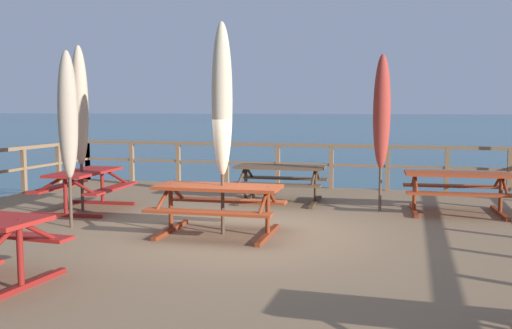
{
  "coord_description": "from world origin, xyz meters",
  "views": [
    {
      "loc": [
        2.54,
        -8.49,
        2.66
      ],
      "look_at": [
        0.0,
        0.83,
        1.71
      ],
      "focal_mm": 39.96,
      "sensor_mm": 36.0,
      "label": 1
    }
  ],
  "objects_px": {
    "picnic_table_mid_right": "(218,199)",
    "picnic_table_front_right": "(457,184)",
    "picnic_table_mid_centre": "(280,176)",
    "patio_umbrella_short_front": "(382,112)",
    "patio_umbrella_tall_back_left": "(80,106)",
    "patio_umbrella_tall_front": "(222,100)",
    "patio_umbrella_short_mid": "(68,116)",
    "picnic_table_front_left": "(85,182)"
  },
  "relations": [
    {
      "from": "patio_umbrella_short_mid",
      "to": "patio_umbrella_tall_back_left",
      "type": "xyz_separation_m",
      "value": [
        -0.67,
        1.4,
        0.16
      ]
    },
    {
      "from": "picnic_table_mid_right",
      "to": "picnic_table_front_right",
      "type": "bearing_deg",
      "value": 37.58
    },
    {
      "from": "picnic_table_mid_right",
      "to": "picnic_table_mid_centre",
      "type": "relative_size",
      "value": 1.05
    },
    {
      "from": "picnic_table_mid_right",
      "to": "picnic_table_mid_centre",
      "type": "height_order",
      "value": "same"
    },
    {
      "from": "patio_umbrella_short_mid",
      "to": "picnic_table_front_right",
      "type": "bearing_deg",
      "value": 25.84
    },
    {
      "from": "picnic_table_front_left",
      "to": "patio_umbrella_tall_front",
      "type": "height_order",
      "value": "patio_umbrella_tall_front"
    },
    {
      "from": "patio_umbrella_tall_back_left",
      "to": "picnic_table_mid_right",
      "type": "bearing_deg",
      "value": -21.46
    },
    {
      "from": "patio_umbrella_tall_back_left",
      "to": "picnic_table_mid_centre",
      "type": "bearing_deg",
      "value": 30.13
    },
    {
      "from": "picnic_table_front_left",
      "to": "patio_umbrella_short_mid",
      "type": "bearing_deg",
      "value": -66.12
    },
    {
      "from": "picnic_table_mid_right",
      "to": "picnic_table_front_left",
      "type": "relative_size",
      "value": 1.06
    },
    {
      "from": "patio_umbrella_tall_back_left",
      "to": "patio_umbrella_short_front",
      "type": "bearing_deg",
      "value": 14.04
    },
    {
      "from": "patio_umbrella_short_front",
      "to": "patio_umbrella_short_mid",
      "type": "bearing_deg",
      "value": -150.11
    },
    {
      "from": "picnic_table_mid_centre",
      "to": "patio_umbrella_short_mid",
      "type": "height_order",
      "value": "patio_umbrella_short_mid"
    },
    {
      "from": "patio_umbrella_short_mid",
      "to": "patio_umbrella_tall_front",
      "type": "bearing_deg",
      "value": 4.14
    },
    {
      "from": "picnic_table_front_right",
      "to": "patio_umbrella_short_mid",
      "type": "distance_m",
      "value": 7.03
    },
    {
      "from": "patio_umbrella_tall_front",
      "to": "patio_umbrella_tall_back_left",
      "type": "distance_m",
      "value": 3.46
    },
    {
      "from": "picnic_table_mid_centre",
      "to": "patio_umbrella_tall_back_left",
      "type": "xyz_separation_m",
      "value": [
        -3.43,
        -1.99,
        1.44
      ]
    },
    {
      "from": "picnic_table_front_left",
      "to": "patio_umbrella_short_front",
      "type": "distance_m",
      "value": 5.79
    },
    {
      "from": "picnic_table_mid_centre",
      "to": "patio_umbrella_short_front",
      "type": "xyz_separation_m",
      "value": [
        2.07,
        -0.61,
        1.32
      ]
    },
    {
      "from": "patio_umbrella_short_mid",
      "to": "patio_umbrella_tall_front",
      "type": "relative_size",
      "value": 0.88
    },
    {
      "from": "picnic_table_mid_centre",
      "to": "patio_umbrella_tall_front",
      "type": "xyz_separation_m",
      "value": [
        -0.19,
        -3.2,
        1.52
      ]
    },
    {
      "from": "picnic_table_front_left",
      "to": "picnic_table_mid_centre",
      "type": "distance_m",
      "value": 3.91
    },
    {
      "from": "picnic_table_mid_right",
      "to": "patio_umbrella_tall_front",
      "type": "bearing_deg",
      "value": 26.67
    },
    {
      "from": "picnic_table_mid_centre",
      "to": "patio_umbrella_tall_front",
      "type": "relative_size",
      "value": 0.58
    },
    {
      "from": "patio_umbrella_tall_front",
      "to": "patio_umbrella_tall_back_left",
      "type": "xyz_separation_m",
      "value": [
        -3.24,
        1.22,
        -0.08
      ]
    },
    {
      "from": "picnic_table_mid_centre",
      "to": "patio_umbrella_tall_front",
      "type": "distance_m",
      "value": 3.55
    },
    {
      "from": "patio_umbrella_tall_front",
      "to": "picnic_table_front_left",
      "type": "bearing_deg",
      "value": 158.13
    },
    {
      "from": "patio_umbrella_tall_front",
      "to": "patio_umbrella_short_front",
      "type": "distance_m",
      "value": 3.45
    },
    {
      "from": "picnic_table_mid_centre",
      "to": "patio_umbrella_short_front",
      "type": "bearing_deg",
      "value": -16.46
    },
    {
      "from": "picnic_table_mid_right",
      "to": "patio_umbrella_tall_back_left",
      "type": "relative_size",
      "value": 0.63
    },
    {
      "from": "patio_umbrella_tall_front",
      "to": "picnic_table_mid_right",
      "type": "bearing_deg",
      "value": -153.33
    },
    {
      "from": "patio_umbrella_short_mid",
      "to": "patio_umbrella_tall_front",
      "type": "height_order",
      "value": "patio_umbrella_tall_front"
    },
    {
      "from": "picnic_table_front_right",
      "to": "picnic_table_front_left",
      "type": "bearing_deg",
      "value": -167.43
    },
    {
      "from": "patio_umbrella_tall_back_left",
      "to": "picnic_table_front_left",
      "type": "bearing_deg",
      "value": 81.6
    },
    {
      "from": "patio_umbrella_short_front",
      "to": "picnic_table_front_left",
      "type": "bearing_deg",
      "value": -166.7
    },
    {
      "from": "picnic_table_mid_right",
      "to": "patio_umbrella_tall_front",
      "type": "xyz_separation_m",
      "value": [
        0.06,
        0.03,
        1.52
      ]
    },
    {
      "from": "picnic_table_front_right",
      "to": "picnic_table_mid_centre",
      "type": "xyz_separation_m",
      "value": [
        -3.47,
        0.38,
        -0.0
      ]
    },
    {
      "from": "patio_umbrella_short_front",
      "to": "patio_umbrella_tall_back_left",
      "type": "relative_size",
      "value": 0.94
    },
    {
      "from": "patio_umbrella_short_front",
      "to": "patio_umbrella_tall_back_left",
      "type": "height_order",
      "value": "patio_umbrella_tall_back_left"
    },
    {
      "from": "picnic_table_mid_right",
      "to": "patio_umbrella_tall_back_left",
      "type": "xyz_separation_m",
      "value": [
        -3.17,
        1.25,
        1.43
      ]
    },
    {
      "from": "picnic_table_front_right",
      "to": "patio_umbrella_tall_front",
      "type": "distance_m",
      "value": 4.86
    },
    {
      "from": "picnic_table_front_right",
      "to": "patio_umbrella_short_mid",
      "type": "bearing_deg",
      "value": -154.16
    }
  ]
}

